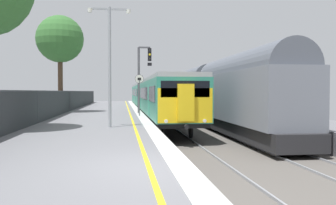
{
  "coord_description": "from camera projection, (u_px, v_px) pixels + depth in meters",
  "views": [
    {
      "loc": [
        -0.94,
        -8.02,
        1.7
      ],
      "look_at": [
        1.3,
        9.28,
        1.16
      ],
      "focal_mm": 37.94,
      "sensor_mm": 36.0,
      "label": 1
    }
  ],
  "objects": [
    {
      "name": "signal_gantry",
      "position": [
        142.0,
        72.0,
        27.59
      ],
      "size": [
        1.1,
        0.24,
        5.19
      ],
      "color": "#47474C",
      "rests_on": "ground"
    },
    {
      "name": "commuter_train_at_platform",
      "position": [
        151.0,
        96.0,
        38.07
      ],
      "size": [
        2.83,
        42.74,
        3.81
      ],
      "color": "#2D846B",
      "rests_on": "ground"
    },
    {
      "name": "ground",
      "position": [
        273.0,
        188.0,
        8.48
      ],
      "size": [
        17.4,
        110.0,
        1.21
      ],
      "color": "slate"
    },
    {
      "name": "platform_lamp_mid",
      "position": [
        110.0,
        57.0,
        16.75
      ],
      "size": [
        2.0,
        0.2,
        5.68
      ],
      "color": "#93999E",
      "rests_on": "ground"
    },
    {
      "name": "speed_limit_sign",
      "position": [
        139.0,
        90.0,
        24.64
      ],
      "size": [
        0.59,
        0.08,
        2.87
      ],
      "color": "#59595B",
      "rests_on": "ground"
    },
    {
      "name": "background_tree_centre",
      "position": [
        60.0,
        40.0,
        28.71
      ],
      "size": [
        3.8,
        3.8,
        7.86
      ],
      "color": "#473323",
      "rests_on": "ground"
    },
    {
      "name": "freight_train_adjacent_track",
      "position": [
        193.0,
        92.0,
        35.45
      ],
      "size": [
        2.6,
        43.74,
        4.9
      ],
      "color": "#232326",
      "rests_on": "ground"
    }
  ]
}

